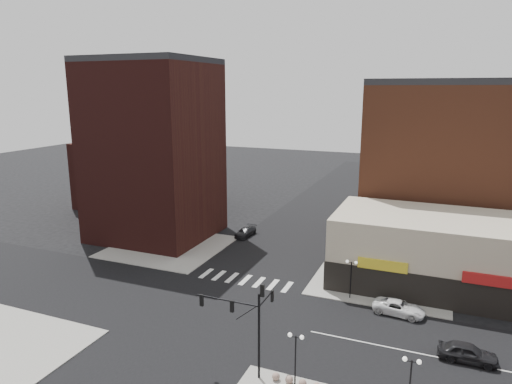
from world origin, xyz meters
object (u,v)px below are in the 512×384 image
(traffic_signal, at_px, (249,315))
(street_lamp_ne, at_px, (351,269))
(street_lamp_se_b, at_px, (411,372))
(dark_sedan_north, at_px, (246,232))
(white_suv, at_px, (399,308))
(street_lamp_se_a, at_px, (296,346))
(dark_sedan_east, at_px, (468,353))

(traffic_signal, height_order, street_lamp_ne, traffic_signal)
(street_lamp_se_b, xyz_separation_m, dark_sedan_north, (-25.50, 30.93, -2.63))
(street_lamp_se_b, distance_m, white_suv, 14.81)
(street_lamp_se_a, relative_size, street_lamp_ne, 1.00)
(dark_sedan_east, relative_size, dark_sedan_north, 1.00)
(white_suv, relative_size, dark_sedan_north, 1.09)
(street_lamp_se_b, bearing_deg, traffic_signal, 179.18)
(traffic_signal, xyz_separation_m, street_lamp_se_a, (3.76, -0.17, -1.67))
(traffic_signal, relative_size, street_lamp_ne, 1.87)
(street_lamp_se_b, relative_size, dark_sedan_east, 0.91)
(street_lamp_se_a, distance_m, street_lamp_se_b, 8.00)
(street_lamp_se_a, distance_m, dark_sedan_north, 35.63)
(street_lamp_ne, relative_size, white_suv, 0.84)
(traffic_signal, xyz_separation_m, dark_sedan_east, (15.73, 8.16, -4.19))
(street_lamp_se_b, distance_m, dark_sedan_east, 9.57)
(street_lamp_se_a, relative_size, street_lamp_se_b, 1.00)
(traffic_signal, distance_m, street_lamp_se_a, 4.12)
(dark_sedan_north, bearing_deg, street_lamp_se_b, -46.25)
(traffic_signal, height_order, street_lamp_se_b, traffic_signal)
(dark_sedan_north, bearing_deg, dark_sedan_east, -33.23)
(street_lamp_ne, xyz_separation_m, dark_sedan_east, (10.97, -7.67, -2.52))
(street_lamp_ne, bearing_deg, street_lamp_se_a, -93.58)
(street_lamp_ne, height_order, dark_sedan_east, street_lamp_ne)
(street_lamp_se_b, height_order, white_suv, street_lamp_se_b)
(street_lamp_se_a, height_order, street_lamp_se_b, same)
(traffic_signal, relative_size, dark_sedan_east, 1.71)
(street_lamp_se_b, bearing_deg, dark_sedan_north, 129.51)
(dark_sedan_east, xyz_separation_m, dark_sedan_north, (-29.47, 22.59, -0.12))
(street_lamp_ne, relative_size, dark_sedan_east, 0.91)
(dark_sedan_north, bearing_deg, traffic_signal, -61.69)
(street_lamp_se_a, height_order, white_suv, street_lamp_se_a)
(street_lamp_ne, bearing_deg, dark_sedan_east, -34.95)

